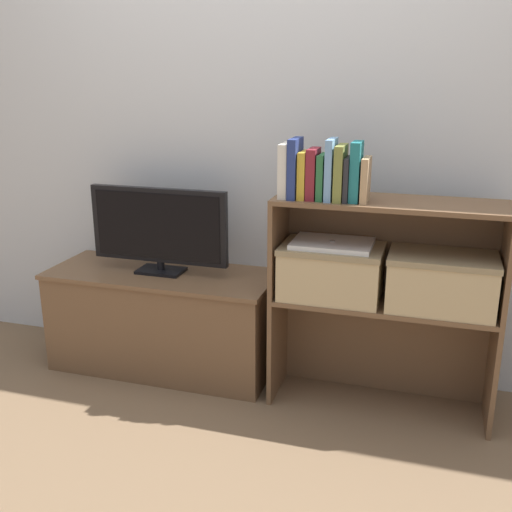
% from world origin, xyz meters
% --- Properties ---
extents(ground_plane, '(16.00, 16.00, 0.00)m').
position_xyz_m(ground_plane, '(0.00, 0.00, 0.00)').
color(ground_plane, brown).
extents(wall_back, '(10.00, 0.05, 2.40)m').
position_xyz_m(wall_back, '(0.00, 0.46, 1.20)').
color(wall_back, silver).
rests_on(wall_back, ground_plane).
extents(tv_stand, '(1.10, 0.45, 0.50)m').
position_xyz_m(tv_stand, '(-0.50, 0.21, 0.25)').
color(tv_stand, brown).
rests_on(tv_stand, ground_plane).
extents(tv, '(0.68, 0.14, 0.41)m').
position_xyz_m(tv, '(-0.50, 0.21, 0.72)').
color(tv, black).
rests_on(tv, tv_stand).
extents(bookshelf_lower_tier, '(0.94, 0.31, 0.49)m').
position_xyz_m(bookshelf_lower_tier, '(0.57, 0.22, 0.31)').
color(bookshelf_lower_tier, brown).
rests_on(bookshelf_lower_tier, ground_plane).
extents(bookshelf_upper_tier, '(0.94, 0.31, 0.43)m').
position_xyz_m(bookshelf_upper_tier, '(0.57, 0.22, 0.77)').
color(bookshelf_upper_tier, brown).
rests_on(bookshelf_upper_tier, bookshelf_lower_tier).
extents(book_ivory, '(0.04, 0.13, 0.22)m').
position_xyz_m(book_ivory, '(0.14, 0.10, 1.04)').
color(book_ivory, silver).
rests_on(book_ivory, bookshelf_upper_tier).
extents(book_navy, '(0.03, 0.15, 0.24)m').
position_xyz_m(book_navy, '(0.18, 0.10, 1.05)').
color(book_navy, navy).
rests_on(book_navy, bookshelf_upper_tier).
extents(book_mustard, '(0.03, 0.13, 0.19)m').
position_xyz_m(book_mustard, '(0.22, 0.10, 1.02)').
color(book_mustard, gold).
rests_on(book_mustard, bookshelf_upper_tier).
extents(book_maroon, '(0.04, 0.13, 0.20)m').
position_xyz_m(book_maroon, '(0.26, 0.10, 1.03)').
color(book_maroon, maroon).
rests_on(book_maroon, bookshelf_upper_tier).
extents(book_forest, '(0.03, 0.13, 0.18)m').
position_xyz_m(book_forest, '(0.30, 0.10, 1.02)').
color(book_forest, '#286638').
rests_on(book_forest, bookshelf_upper_tier).
extents(book_skyblue, '(0.03, 0.14, 0.24)m').
position_xyz_m(book_skyblue, '(0.33, 0.10, 1.05)').
color(book_skyblue, '#709ECC').
rests_on(book_skyblue, bookshelf_upper_tier).
extents(book_olive, '(0.03, 0.15, 0.22)m').
position_xyz_m(book_olive, '(0.37, 0.10, 1.04)').
color(book_olive, olive).
rests_on(book_olive, bookshelf_upper_tier).
extents(book_charcoal, '(0.02, 0.14, 0.18)m').
position_xyz_m(book_charcoal, '(0.40, 0.10, 1.02)').
color(book_charcoal, '#232328').
rests_on(book_charcoal, bookshelf_upper_tier).
extents(book_teal, '(0.04, 0.12, 0.24)m').
position_xyz_m(book_teal, '(0.43, 0.10, 1.05)').
color(book_teal, '#1E7075').
rests_on(book_teal, bookshelf_upper_tier).
extents(book_tan, '(0.03, 0.14, 0.18)m').
position_xyz_m(book_tan, '(0.47, 0.10, 1.02)').
color(book_tan, tan).
rests_on(book_tan, bookshelf_upper_tier).
extents(storage_basket_left, '(0.43, 0.28, 0.23)m').
position_xyz_m(storage_basket_left, '(0.34, 0.14, 0.62)').
color(storage_basket_left, tan).
rests_on(storage_basket_left, bookshelf_lower_tier).
extents(storage_basket_right, '(0.43, 0.28, 0.23)m').
position_xyz_m(storage_basket_right, '(0.79, 0.14, 0.62)').
color(storage_basket_right, tan).
rests_on(storage_basket_right, bookshelf_lower_tier).
extents(laptop, '(0.33, 0.24, 0.02)m').
position_xyz_m(laptop, '(0.34, 0.14, 0.73)').
color(laptop, white).
rests_on(laptop, storage_basket_left).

